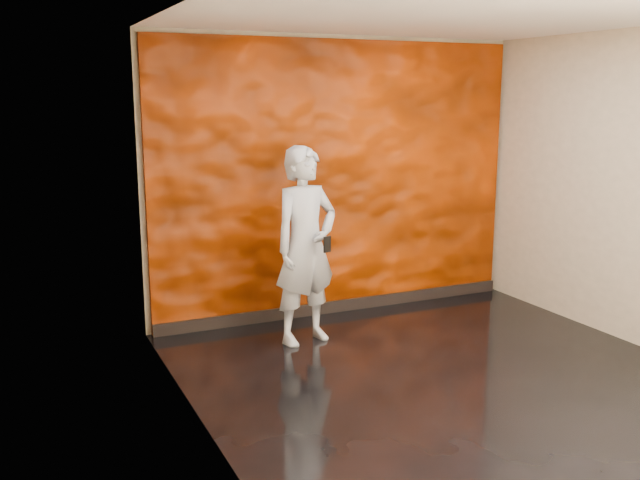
# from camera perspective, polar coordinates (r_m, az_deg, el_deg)

# --- Properties ---
(room) EXTENTS (4.02, 4.02, 2.81)m
(room) POSITION_cam_1_polar(r_m,az_deg,el_deg) (5.55, 10.47, 2.81)
(room) COLOR black
(room) RESTS_ON ground
(feature_wall) EXTENTS (3.90, 0.06, 2.75)m
(feature_wall) POSITION_cam_1_polar(r_m,az_deg,el_deg) (7.23, 1.56, 4.86)
(feature_wall) COLOR #C53700
(feature_wall) RESTS_ON ground
(baseboard) EXTENTS (3.90, 0.04, 0.12)m
(baseboard) POSITION_cam_1_polar(r_m,az_deg,el_deg) (7.47, 1.64, -5.28)
(baseboard) COLOR black
(baseboard) RESTS_ON ground
(man) EXTENTS (0.73, 0.57, 1.79)m
(man) POSITION_cam_1_polar(r_m,az_deg,el_deg) (6.39, -1.16, -0.46)
(man) COLOR #90969F
(man) RESTS_ON ground
(phone) EXTENTS (0.08, 0.04, 0.14)m
(phone) POSITION_cam_1_polar(r_m,az_deg,el_deg) (6.15, 0.58, -0.35)
(phone) COLOR black
(phone) RESTS_ON man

